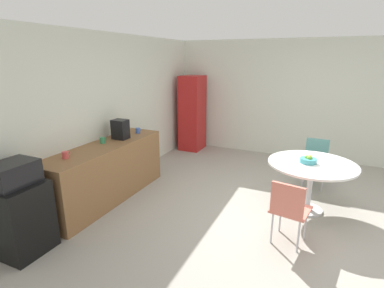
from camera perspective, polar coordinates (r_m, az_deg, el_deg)
name	(u,v)px	position (r m, az deg, el deg)	size (l,w,h in m)	color
ground_plane	(281,218)	(4.49, 16.91, -13.63)	(6.00, 6.00, 0.00)	#9E998E
wall_back	(106,112)	(5.24, -16.27, 5.91)	(6.00, 0.10, 2.60)	silver
wall_side_right	(307,100)	(6.97, 21.36, 7.89)	(0.10, 6.00, 2.60)	silver
counter_block	(107,172)	(4.87, -16.19, -5.27)	(2.27, 0.60, 0.90)	brown
mini_fridge	(21,218)	(4.00, -30.28, -12.34)	(0.54, 0.54, 0.84)	black
microwave	(12,174)	(3.79, -31.47, -4.93)	(0.48, 0.38, 0.26)	black
locker_cabinet	(192,113)	(7.20, 0.06, 5.98)	(0.60, 0.50, 1.79)	#B21E1E
round_table	(311,171)	(4.58, 22.12, -4.83)	(1.23, 1.23, 0.75)	silver
chair_teal	(316,157)	(5.59, 22.87, -2.35)	(0.43, 0.43, 0.83)	silver
chair_coral	(289,206)	(3.69, 18.24, -11.38)	(0.49, 0.49, 0.83)	silver
fruit_bowl	(308,160)	(4.51, 21.62, -2.87)	(0.23, 0.23, 0.11)	teal
mug_white	(65,155)	(4.27, -23.34, -1.97)	(0.13, 0.08, 0.09)	#D84C4C
mug_green	(138,131)	(5.33, -10.44, 2.58)	(0.13, 0.08, 0.09)	#3F66BF
mug_red	(103,140)	(4.83, -16.91, 0.70)	(0.13, 0.08, 0.09)	#338C59
coffee_maker	(120,129)	(4.99, -13.71, 2.79)	(0.20, 0.24, 0.32)	black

